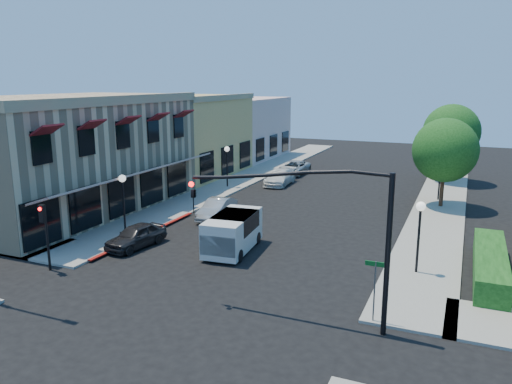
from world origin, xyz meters
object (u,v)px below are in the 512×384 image
at_px(lamppost_left_near, 123,189).
at_px(parked_car_b, 217,209).
at_px(parked_car_c, 280,177).
at_px(street_tree_a, 445,150).
at_px(parked_car_d, 294,168).
at_px(signal_mast_arm, 329,220).
at_px(secondary_signal, 44,225).
at_px(lamppost_right_far, 441,166).
at_px(lamppost_left_far, 227,156).
at_px(white_van, 233,231).
at_px(street_name_sign, 375,282).
at_px(lamppost_right_near, 420,219).
at_px(street_tree_b, 451,132).
at_px(parked_car_a, 136,236).

distance_m(lamppost_left_near, parked_car_b, 6.56).
bearing_deg(parked_car_c, street_tree_a, -13.76).
distance_m(street_tree_a, parked_car_d, 16.55).
xyz_separation_m(signal_mast_arm, lamppost_left_near, (-14.36, 6.50, -1.35)).
bearing_deg(lamppost_left_near, secondary_signal, -85.66).
bearing_deg(parked_car_c, lamppost_right_far, -5.62).
distance_m(lamppost_left_far, lamppost_right_far, 17.12).
bearing_deg(white_van, secondary_signal, -138.95).
relative_size(signal_mast_arm, lamppost_right_far, 2.24).
distance_m(lamppost_left_far, parked_car_d, 8.94).
height_order(street_tree_a, street_name_sign, street_tree_a).
bearing_deg(parked_car_b, lamppost_right_near, -24.02).
xyz_separation_m(street_tree_a, street_tree_b, (0.00, 10.00, 0.35)).
bearing_deg(secondary_signal, street_tree_b, 61.23).
relative_size(street_tree_a, lamppost_left_far, 1.82).
distance_m(street_tree_b, signal_mast_arm, 30.65).
bearing_deg(parked_car_a, white_van, 24.01).
height_order(street_tree_b, parked_car_b, street_tree_b).
relative_size(signal_mast_arm, parked_car_b, 1.99).
xyz_separation_m(street_tree_a, street_name_sign, (-1.30, -19.80, -2.50)).
distance_m(lamppost_left_far, white_van, 16.40).
height_order(signal_mast_arm, parked_car_c, signal_mast_arm).
bearing_deg(street_tree_b, secondary_signal, -118.77).
bearing_deg(street_tree_b, lamppost_right_near, -90.72).
bearing_deg(street_name_sign, white_van, 148.01).
relative_size(white_van, parked_car_d, 0.99).
bearing_deg(street_name_sign, lamppost_left_near, 160.07).
relative_size(lamppost_right_far, parked_car_d, 0.76).
height_order(signal_mast_arm, parked_car_a, signal_mast_arm).
height_order(street_tree_b, lamppost_right_near, street_tree_b).
height_order(white_van, parked_car_d, white_van).
xyz_separation_m(lamppost_left_far, parked_car_c, (3.70, 3.00, -2.07)).
bearing_deg(parked_car_c, parked_car_a, -95.54).
xyz_separation_m(secondary_signal, lamppost_right_near, (16.50, 6.59, 0.42)).
distance_m(lamppost_left_near, lamppost_right_far, 23.35).
distance_m(street_tree_a, street_tree_b, 10.01).
height_order(street_tree_a, lamppost_left_far, street_tree_a).
distance_m(lamppost_left_far, parked_car_c, 5.19).
bearing_deg(lamppost_left_far, signal_mast_arm, -55.00).
bearing_deg(secondary_signal, parked_car_d, 84.46).
height_order(secondary_signal, lamppost_right_near, lamppost_right_near).
distance_m(signal_mast_arm, parked_car_b, 16.05).
xyz_separation_m(lamppost_left_near, parked_car_c, (3.70, 17.00, -2.07)).
height_order(signal_mast_arm, lamppost_right_near, signal_mast_arm).
distance_m(street_name_sign, lamppost_right_near, 5.98).
height_order(street_name_sign, lamppost_left_near, lamppost_left_near).
bearing_deg(lamppost_right_near, lamppost_left_near, 180.00).
xyz_separation_m(lamppost_right_near, parked_car_b, (-13.30, 5.00, -2.07)).
distance_m(street_tree_b, street_name_sign, 29.96).
bearing_deg(lamppost_left_near, parked_car_c, 77.72).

